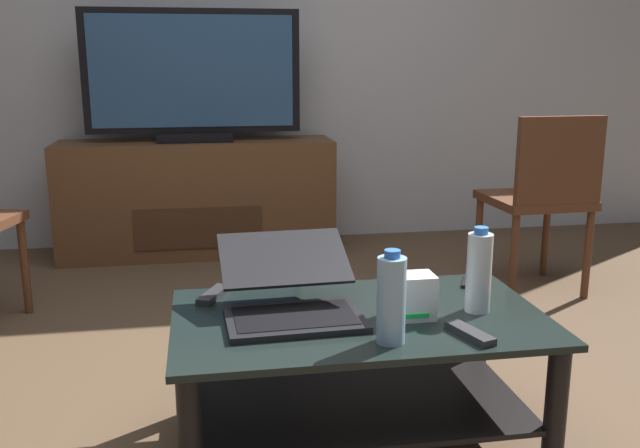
{
  "coord_description": "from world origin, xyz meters",
  "views": [
    {
      "loc": [
        -0.38,
        -2.0,
        1.11
      ],
      "look_at": [
        0.02,
        0.32,
        0.56
      ],
      "focal_mm": 38.93,
      "sensor_mm": 36.0,
      "label": 1
    }
  ],
  "objects_px": {
    "cell_phone": "(474,281)",
    "dining_chair": "(543,193)",
    "television": "(193,78)",
    "laptop": "(290,293)",
    "tv_remote": "(213,295)",
    "media_cabinet": "(198,198)",
    "router_box": "(410,296)",
    "water_bottle_far": "(391,299)",
    "coffee_table": "(359,357)",
    "water_bottle_near": "(479,272)",
    "soundbar_remote": "(470,333)"
  },
  "relations": [
    {
      "from": "cell_phone",
      "to": "dining_chair",
      "type": "bearing_deg",
      "value": 79.26
    },
    {
      "from": "television",
      "to": "laptop",
      "type": "bearing_deg",
      "value": -83.02
    },
    {
      "from": "laptop",
      "to": "tv_remote",
      "type": "bearing_deg",
      "value": 141.76
    },
    {
      "from": "media_cabinet",
      "to": "tv_remote",
      "type": "xyz_separation_m",
      "value": [
        0.05,
        -1.99,
        0.09
      ]
    },
    {
      "from": "cell_phone",
      "to": "media_cabinet",
      "type": "bearing_deg",
      "value": 140.58
    },
    {
      "from": "router_box",
      "to": "water_bottle_far",
      "type": "bearing_deg",
      "value": -122.43
    },
    {
      "from": "dining_chair",
      "to": "cell_phone",
      "type": "bearing_deg",
      "value": -127.23
    },
    {
      "from": "coffee_table",
      "to": "laptop",
      "type": "bearing_deg",
      "value": 166.15
    },
    {
      "from": "media_cabinet",
      "to": "water_bottle_near",
      "type": "distance_m",
      "value": 2.38
    },
    {
      "from": "cell_phone",
      "to": "coffee_table",
      "type": "bearing_deg",
      "value": -126.47
    },
    {
      "from": "laptop",
      "to": "water_bottle_near",
      "type": "distance_m",
      "value": 0.54
    },
    {
      "from": "cell_phone",
      "to": "tv_remote",
      "type": "distance_m",
      "value": 0.84
    },
    {
      "from": "water_bottle_far",
      "to": "laptop",
      "type": "bearing_deg",
      "value": 132.17
    },
    {
      "from": "water_bottle_near",
      "to": "cell_phone",
      "type": "height_order",
      "value": "water_bottle_near"
    },
    {
      "from": "tv_remote",
      "to": "soundbar_remote",
      "type": "height_order",
      "value": "same"
    },
    {
      "from": "water_bottle_near",
      "to": "coffee_table",
      "type": "bearing_deg",
      "value": 175.62
    },
    {
      "from": "water_bottle_far",
      "to": "cell_phone",
      "type": "height_order",
      "value": "water_bottle_far"
    },
    {
      "from": "water_bottle_near",
      "to": "tv_remote",
      "type": "height_order",
      "value": "water_bottle_near"
    },
    {
      "from": "coffee_table",
      "to": "dining_chair",
      "type": "relative_size",
      "value": 1.21
    },
    {
      "from": "laptop",
      "to": "dining_chair",
      "type": "bearing_deg",
      "value": 39.91
    },
    {
      "from": "media_cabinet",
      "to": "dining_chair",
      "type": "height_order",
      "value": "dining_chair"
    },
    {
      "from": "laptop",
      "to": "tv_remote",
      "type": "distance_m",
      "value": 0.28
    },
    {
      "from": "laptop",
      "to": "water_bottle_near",
      "type": "height_order",
      "value": "water_bottle_near"
    },
    {
      "from": "media_cabinet",
      "to": "laptop",
      "type": "xyz_separation_m",
      "value": [
        0.26,
        -2.16,
        0.14
      ]
    },
    {
      "from": "coffee_table",
      "to": "media_cabinet",
      "type": "distance_m",
      "value": 2.25
    },
    {
      "from": "coffee_table",
      "to": "tv_remote",
      "type": "bearing_deg",
      "value": 151.96
    },
    {
      "from": "dining_chair",
      "to": "media_cabinet",
      "type": "bearing_deg",
      "value": 147.52
    },
    {
      "from": "television",
      "to": "coffee_table",
      "type": "bearing_deg",
      "value": -78.29
    },
    {
      "from": "tv_remote",
      "to": "water_bottle_far",
      "type": "bearing_deg",
      "value": -18.39
    },
    {
      "from": "coffee_table",
      "to": "water_bottle_far",
      "type": "bearing_deg",
      "value": -80.17
    },
    {
      "from": "television",
      "to": "water_bottle_near",
      "type": "height_order",
      "value": "television"
    },
    {
      "from": "router_box",
      "to": "cell_phone",
      "type": "height_order",
      "value": "router_box"
    },
    {
      "from": "coffee_table",
      "to": "tv_remote",
      "type": "height_order",
      "value": "tv_remote"
    },
    {
      "from": "television",
      "to": "router_box",
      "type": "bearing_deg",
      "value": -75.19
    },
    {
      "from": "water_bottle_near",
      "to": "soundbar_remote",
      "type": "height_order",
      "value": "water_bottle_near"
    },
    {
      "from": "router_box",
      "to": "laptop",
      "type": "bearing_deg",
      "value": 164.48
    },
    {
      "from": "media_cabinet",
      "to": "television",
      "type": "distance_m",
      "value": 0.68
    },
    {
      "from": "tv_remote",
      "to": "soundbar_remote",
      "type": "xyz_separation_m",
      "value": [
        0.66,
        -0.42,
        0.0
      ]
    },
    {
      "from": "coffee_table",
      "to": "water_bottle_near",
      "type": "relative_size",
      "value": 4.23
    },
    {
      "from": "coffee_table",
      "to": "router_box",
      "type": "distance_m",
      "value": 0.24
    },
    {
      "from": "coffee_table",
      "to": "water_bottle_far",
      "type": "height_order",
      "value": "water_bottle_far"
    },
    {
      "from": "dining_chair",
      "to": "router_box",
      "type": "bearing_deg",
      "value": -129.99
    },
    {
      "from": "media_cabinet",
      "to": "cell_phone",
      "type": "xyz_separation_m",
      "value": [
        0.89,
        -1.99,
        0.08
      ]
    },
    {
      "from": "dining_chair",
      "to": "water_bottle_near",
      "type": "height_order",
      "value": "dining_chair"
    },
    {
      "from": "coffee_table",
      "to": "soundbar_remote",
      "type": "distance_m",
      "value": 0.35
    },
    {
      "from": "media_cabinet",
      "to": "router_box",
      "type": "height_order",
      "value": "media_cabinet"
    },
    {
      "from": "television",
      "to": "router_box",
      "type": "relative_size",
      "value": 9.08
    },
    {
      "from": "laptop",
      "to": "soundbar_remote",
      "type": "height_order",
      "value": "laptop"
    },
    {
      "from": "laptop",
      "to": "soundbar_remote",
      "type": "relative_size",
      "value": 2.73
    },
    {
      "from": "soundbar_remote",
      "to": "water_bottle_far",
      "type": "bearing_deg",
      "value": 161.24
    }
  ]
}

